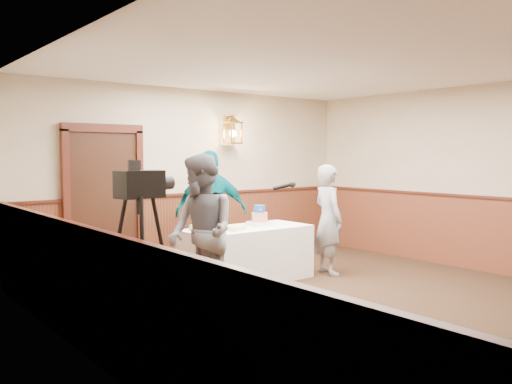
# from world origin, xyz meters

# --- Properties ---
(ground) EXTENTS (7.00, 7.00, 0.00)m
(ground) POSITION_xyz_m (0.00, 0.00, 0.00)
(ground) COLOR #301E12
(ground) RESTS_ON ground
(room_shell) EXTENTS (6.02, 7.02, 2.81)m
(room_shell) POSITION_xyz_m (-0.05, 0.45, 1.52)
(room_shell) COLOR tan
(room_shell) RESTS_ON ground
(display_table) EXTENTS (1.80, 0.80, 0.75)m
(display_table) POSITION_xyz_m (-0.19, 1.90, 0.38)
(display_table) COLOR white
(display_table) RESTS_ON ground
(tiered_cake) EXTENTS (0.30, 0.30, 0.29)m
(tiered_cake) POSITION_xyz_m (0.08, 1.95, 0.86)
(tiered_cake) COLOR beige
(tiered_cake) RESTS_ON display_table
(sheet_cake_yellow) EXTENTS (0.36, 0.32, 0.06)m
(sheet_cake_yellow) POSITION_xyz_m (-0.50, 1.77, 0.78)
(sheet_cake_yellow) COLOR #FFF898
(sheet_cake_yellow) RESTS_ON display_table
(sheet_cake_green) EXTENTS (0.35, 0.30, 0.08)m
(sheet_cake_green) POSITION_xyz_m (-0.83, 1.98, 0.79)
(sheet_cake_green) COLOR #B3DA9A
(sheet_cake_green) RESTS_ON display_table
(interviewer) EXTENTS (1.52, 0.94, 1.77)m
(interviewer) POSITION_xyz_m (-1.49, 1.03, 0.89)
(interviewer) COLOR slate
(interviewer) RESTS_ON ground
(baker) EXTENTS (0.51, 0.66, 1.61)m
(baker) POSITION_xyz_m (1.02, 1.52, 0.80)
(baker) COLOR gray
(baker) RESTS_ON ground
(assistant_p) EXTENTS (1.15, 0.82, 1.82)m
(assistant_p) POSITION_xyz_m (-0.26, 2.67, 0.91)
(assistant_p) COLOR #025662
(assistant_p) RESTS_ON ground
(tv_camera_rig) EXTENTS (0.64, 0.59, 1.62)m
(tv_camera_rig) POSITION_xyz_m (-2.60, 0.26, 0.73)
(tv_camera_rig) COLOR black
(tv_camera_rig) RESTS_ON ground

